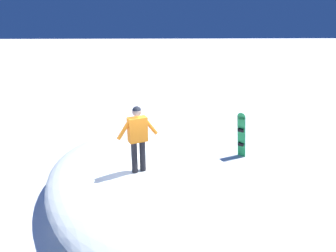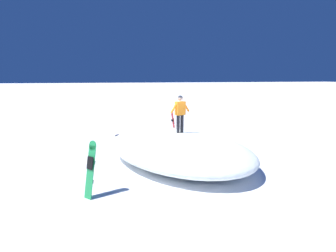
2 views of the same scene
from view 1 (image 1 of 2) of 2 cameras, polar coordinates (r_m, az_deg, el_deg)
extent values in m
plane|color=white|center=(7.55, -8.17, -16.13)|extent=(240.00, 240.00, 0.00)
ellipsoid|color=white|center=(7.26, -4.06, -12.04)|extent=(7.64, 8.57, 1.15)
cylinder|color=black|center=(6.54, -6.89, -6.34)|extent=(0.14, 0.14, 0.77)
cylinder|color=black|center=(6.59, -5.22, -6.05)|extent=(0.14, 0.14, 0.77)
cube|color=orange|center=(6.31, -6.26, -0.71)|extent=(0.47, 0.36, 0.57)
sphere|color=beige|center=(6.17, -6.40, 2.94)|extent=(0.21, 0.21, 0.21)
cylinder|color=orange|center=(6.21, -8.92, -0.67)|extent=(0.37, 0.21, 0.48)
cylinder|color=orange|center=(6.38, -3.71, 0.09)|extent=(0.37, 0.21, 0.48)
sphere|color=#333842|center=(6.17, -6.41, 3.13)|extent=(0.20, 0.20, 0.20)
cube|color=#1E8C47|center=(10.03, 14.79, -2.20)|extent=(0.43, 0.44, 1.56)
cylinder|color=#1E8C47|center=(9.64, 14.78, 1.83)|extent=(0.26, 0.25, 0.29)
cube|color=black|center=(9.92, 14.90, -0.72)|extent=(0.23, 0.23, 0.37)
cube|color=black|center=(9.85, 14.68, -0.85)|extent=(0.20, 0.20, 0.12)
cube|color=black|center=(10.14, 14.69, -3.65)|extent=(0.20, 0.20, 0.12)
camera|label=2|loc=(16.12, 4.48, 16.49)|focal=26.38mm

